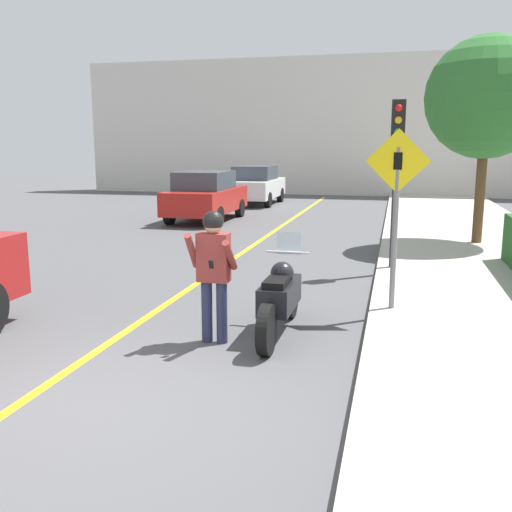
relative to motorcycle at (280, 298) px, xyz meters
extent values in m
plane|color=#4C4C4F|center=(-1.46, -2.62, -0.51)|extent=(80.00, 80.00, 0.00)
cube|color=yellow|center=(-2.06, 3.38, -0.50)|extent=(0.12, 36.00, 0.01)
cube|color=beige|center=(-1.46, 23.38, 3.02)|extent=(28.00, 1.20, 7.06)
cylinder|color=black|center=(0.00, -0.81, -0.19)|extent=(0.14, 0.63, 0.63)
cylinder|color=black|center=(0.00, 0.79, -0.19)|extent=(0.14, 0.63, 0.63)
cube|color=black|center=(0.00, -0.01, 0.04)|extent=(0.40, 1.10, 0.36)
sphere|color=black|center=(0.00, 0.14, 0.30)|extent=(0.32, 0.32, 0.32)
cube|color=black|center=(0.00, -0.26, 0.26)|extent=(0.28, 0.48, 0.10)
cylinder|color=silver|center=(0.00, 0.54, 0.52)|extent=(0.62, 0.03, 0.03)
cube|color=silver|center=(0.00, 0.61, 0.64)|extent=(0.36, 0.12, 0.31)
cylinder|color=#282D4C|center=(-0.85, -0.52, -0.10)|extent=(0.14, 0.14, 0.81)
cylinder|color=#282D4C|center=(-0.65, -0.52, -0.10)|extent=(0.14, 0.14, 0.81)
cube|color=maroon|center=(-0.75, -0.52, 0.61)|extent=(0.40, 0.22, 0.62)
cylinder|color=maroon|center=(-1.00, -0.62, 0.70)|extent=(0.09, 0.38, 0.48)
cylinder|color=maroon|center=(-0.50, -0.64, 0.67)|extent=(0.09, 0.44, 0.44)
sphere|color=tan|center=(-0.75, -0.52, 1.02)|extent=(0.22, 0.22, 0.22)
sphere|color=black|center=(-0.75, -0.52, 1.07)|extent=(0.26, 0.26, 0.26)
cube|color=black|center=(-0.69, -0.80, 0.58)|extent=(0.06, 0.05, 0.11)
cylinder|color=slate|center=(1.45, 1.17, 0.80)|extent=(0.08, 0.08, 2.34)
cube|color=yellow|center=(1.45, 1.15, 1.78)|extent=(0.91, 0.02, 0.91)
cube|color=black|center=(1.45, 1.14, 1.78)|extent=(0.12, 0.01, 0.24)
cylinder|color=#2D2D30|center=(1.43, 4.19, 1.24)|extent=(0.12, 0.12, 3.22)
cube|color=black|center=(1.43, 4.17, 2.47)|extent=(0.26, 0.22, 0.76)
sphere|color=red|center=(1.43, 4.05, 2.69)|extent=(0.14, 0.14, 0.14)
sphere|color=gold|center=(1.43, 4.05, 2.47)|extent=(0.14, 0.14, 0.14)
sphere|color=green|center=(1.43, 4.05, 2.25)|extent=(0.14, 0.14, 0.14)
cylinder|color=brown|center=(3.45, 7.76, 0.88)|extent=(0.24, 0.24, 2.49)
sphere|color=#2D6B2D|center=(3.45, 7.76, 3.14)|extent=(2.91, 2.91, 2.91)
cylinder|color=black|center=(-5.69, 12.61, -0.19)|extent=(0.22, 0.64, 0.64)
cylinder|color=black|center=(-4.03, 12.61, -0.19)|extent=(0.22, 0.64, 0.64)
cylinder|color=black|center=(-5.69, 10.00, -0.19)|extent=(0.22, 0.64, 0.64)
cylinder|color=black|center=(-4.03, 10.00, -0.19)|extent=(0.22, 0.64, 0.64)
cube|color=#B21E19|center=(-4.86, 11.30, 0.19)|extent=(1.80, 4.20, 0.76)
cube|color=#38424C|center=(-4.86, 11.14, 0.87)|extent=(1.58, 2.18, 0.60)
cylinder|color=black|center=(-5.39, 18.57, -0.19)|extent=(0.22, 0.64, 0.64)
cylinder|color=black|center=(-3.73, 18.57, -0.19)|extent=(0.22, 0.64, 0.64)
cylinder|color=black|center=(-5.39, 15.97, -0.19)|extent=(0.22, 0.64, 0.64)
cylinder|color=black|center=(-3.73, 15.97, -0.19)|extent=(0.22, 0.64, 0.64)
cube|color=white|center=(-4.56, 17.27, 0.19)|extent=(1.80, 4.20, 0.76)
cube|color=#38424C|center=(-4.56, 17.10, 0.87)|extent=(1.58, 2.18, 0.60)
camera|label=1|loc=(1.45, -7.23, 1.98)|focal=40.00mm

